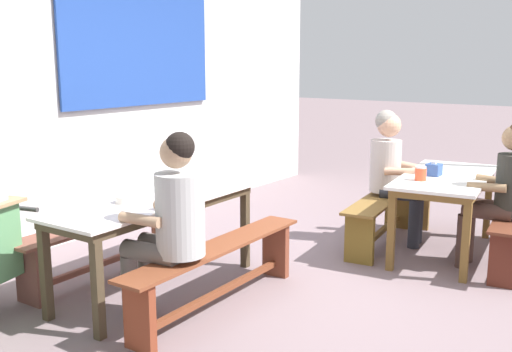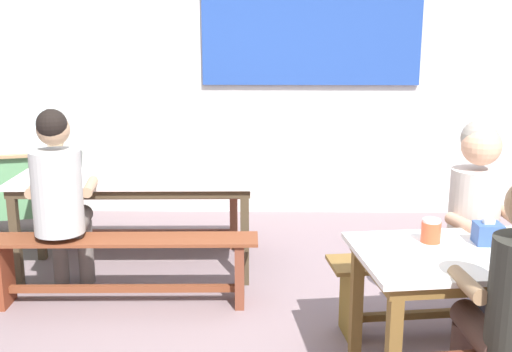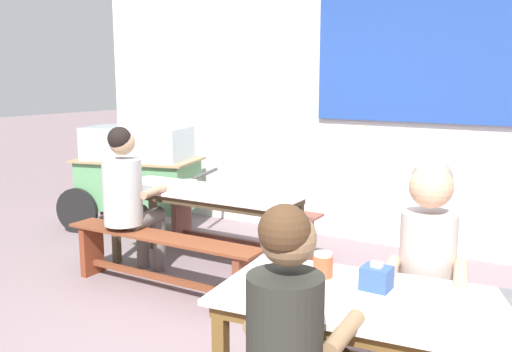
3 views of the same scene
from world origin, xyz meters
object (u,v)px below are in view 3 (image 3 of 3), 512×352
(bench_far_front, at_px, (161,255))
(person_left_back_turned, at_px, (128,194))
(tissue_box, at_px, (376,278))
(condiment_jar, at_px, (323,265))
(bench_far_back, at_px, (239,222))
(person_right_near_table, at_px, (427,263))
(dining_table_far, at_px, (203,198))
(dining_table_near, at_px, (387,316))
(soup_bowl, at_px, (189,183))
(person_near_front, at_px, (294,339))
(bench_near_back, at_px, (406,334))
(food_cart, at_px, (137,170))

(bench_far_front, distance_m, person_left_back_turned, 0.59)
(tissue_box, xyz_separation_m, condiment_jar, (-0.28, 0.02, 0.00))
(bench_far_back, height_order, person_right_near_table, person_right_near_table)
(person_left_back_turned, bearing_deg, dining_table_far, 54.03)
(person_right_near_table, bearing_deg, bench_far_back, 145.08)
(dining_table_near, bearing_deg, soup_bowl, 146.95)
(dining_table_near, height_order, person_near_front, person_near_front)
(soup_bowl, bearing_deg, person_left_back_turned, -104.88)
(bench_near_back, bearing_deg, soup_bowl, 157.09)
(dining_table_far, bearing_deg, condiment_jar, -37.42)
(tissue_box, bearing_deg, food_cart, 149.44)
(bench_near_back, xyz_separation_m, tissue_box, (-0.01, -0.49, 0.48))
(dining_table_far, distance_m, soup_bowl, 0.25)
(food_cart, relative_size, condiment_jar, 14.52)
(bench_near_back, bearing_deg, person_left_back_turned, 171.12)
(dining_table_far, xyz_separation_m, person_left_back_turned, (-0.38, -0.52, 0.09))
(person_near_front, relative_size, tissue_box, 9.63)
(person_left_back_turned, bearing_deg, bench_far_front, -8.99)
(person_right_near_table, distance_m, condiment_jar, 0.58)
(dining_table_near, xyz_separation_m, tissue_box, (-0.09, 0.09, 0.13))
(soup_bowl, bearing_deg, bench_far_front, -70.11)
(dining_table_far, bearing_deg, tissue_box, -33.87)
(food_cart, bearing_deg, person_right_near_table, -24.38)
(dining_table_far, xyz_separation_m, bench_near_back, (2.09, -0.91, -0.35))
(person_right_near_table, distance_m, tissue_box, 0.45)
(person_left_back_turned, height_order, tissue_box, person_left_back_turned)
(person_right_near_table, height_order, person_near_front, person_right_near_table)
(food_cart, xyz_separation_m, person_left_back_turned, (1.10, -1.22, 0.07))
(bench_near_back, relative_size, person_left_back_turned, 1.18)
(bench_far_back, relative_size, bench_near_back, 1.08)
(food_cart, distance_m, person_left_back_turned, 1.64)
(food_cart, height_order, person_near_front, person_near_front)
(bench_far_back, height_order, person_near_front, person_near_front)
(bench_near_back, distance_m, person_left_back_turned, 2.54)
(dining_table_far, relative_size, dining_table_near, 1.12)
(bench_far_front, height_order, condiment_jar, condiment_jar)
(bench_far_back, bearing_deg, condiment_jar, -47.17)
(bench_far_front, height_order, person_near_front, person_near_front)
(dining_table_far, bearing_deg, bench_far_front, -88.40)
(bench_near_back, xyz_separation_m, soup_bowl, (-2.31, 0.98, 0.45))
(dining_table_near, height_order, bench_far_front, dining_table_near)
(dining_table_far, distance_m, dining_table_near, 2.63)
(bench_far_front, xyz_separation_m, person_near_front, (1.97, -1.43, 0.41))
(dining_table_far, height_order, person_near_front, person_near_front)
(dining_table_near, bearing_deg, dining_table_far, 145.63)
(food_cart, distance_m, person_near_front, 4.40)
(dining_table_near, relative_size, person_left_back_turned, 1.23)
(condiment_jar, bearing_deg, dining_table_near, -15.95)
(bench_far_front, xyz_separation_m, person_left_back_turned, (-0.39, 0.06, 0.44))
(dining_table_near, distance_m, person_near_front, 0.56)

